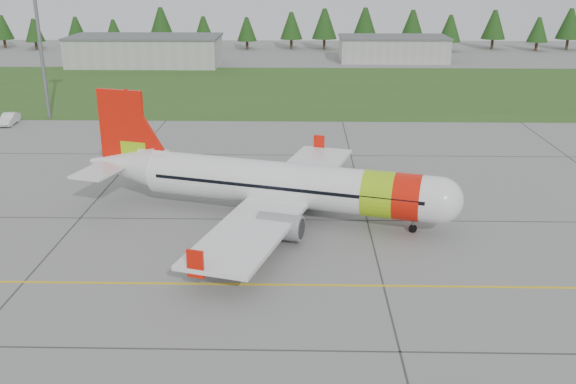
{
  "coord_description": "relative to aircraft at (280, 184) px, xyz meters",
  "views": [
    {
      "loc": [
        4.31,
        -31.54,
        20.85
      ],
      "look_at": [
        3.2,
        17.54,
        3.43
      ],
      "focal_mm": 40.0,
      "sensor_mm": 36.0,
      "label": 1
    }
  ],
  "objects": [
    {
      "name": "hangar_east",
      "position": [
        22.59,
        97.23,
        -0.39
      ],
      "size": [
        24.0,
        12.0,
        5.2
      ],
      "primitive_type": "cube",
      "color": "#A8A8A3",
      "rests_on": "ground"
    },
    {
      "name": "follow_me_car",
      "position": [
        10.13,
        -26.33,
        -1.0
      ],
      "size": [
        1.63,
        1.82,
        3.97
      ],
      "primitive_type": "imported",
      "rotation": [
        0.0,
        0.0,
        1.76
      ],
      "color": "yellow",
      "rests_on": "ground"
    },
    {
      "name": "floodlight_mast",
      "position": [
        -34.41,
        37.23,
        7.01
      ],
      "size": [
        0.5,
        0.5,
        20.0
      ],
      "primitive_type": "cylinder",
      "color": "slate",
      "rests_on": "ground"
    },
    {
      "name": "ground",
      "position": [
        -2.41,
        -20.77,
        -2.99
      ],
      "size": [
        320.0,
        320.0,
        0.0
      ],
      "primitive_type": "plane",
      "color": "gray",
      "rests_on": "ground"
    },
    {
      "name": "taxi_guideline",
      "position": [
        -2.41,
        -12.77,
        -2.98
      ],
      "size": [
        120.0,
        0.25,
        0.02
      ],
      "primitive_type": "cube",
      "color": "gold",
      "rests_on": "ground"
    },
    {
      "name": "service_van",
      "position": [
        -38.6,
        33.57,
        -0.61
      ],
      "size": [
        1.78,
        1.7,
        4.76
      ],
      "primitive_type": "imported",
      "rotation": [
        0.0,
        0.0,
        0.08
      ],
      "color": "silver",
      "rests_on": "ground"
    },
    {
      "name": "grass_strip",
      "position": [
        -2.41,
        61.23,
        -2.97
      ],
      "size": [
        320.0,
        50.0,
        0.03
      ],
      "primitive_type": "cube",
      "color": "#30561E",
      "rests_on": "ground"
    },
    {
      "name": "treeline",
      "position": [
        -2.41,
        117.23,
        2.01
      ],
      "size": [
        160.0,
        8.0,
        10.0
      ],
      "primitive_type": null,
      "color": "#1C3F14",
      "rests_on": "ground"
    },
    {
      "name": "aircraft",
      "position": [
        0.0,
        0.0,
        0.0
      ],
      "size": [
        33.4,
        31.53,
        10.36
      ],
      "rotation": [
        0.0,
        0.0,
        -0.29
      ],
      "color": "white",
      "rests_on": "ground"
    },
    {
      "name": "hangar_west",
      "position": [
        -32.41,
        89.23,
        0.01
      ],
      "size": [
        32.0,
        14.0,
        6.0
      ],
      "primitive_type": "cube",
      "color": "#A8A8A3",
      "rests_on": "ground"
    }
  ]
}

